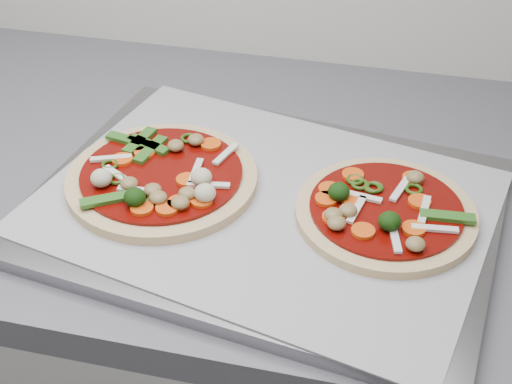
# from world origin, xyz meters

# --- Properties ---
(baking_tray) EXTENTS (0.55, 0.44, 0.02)m
(baking_tray) POSITION_xyz_m (-0.46, 1.22, 0.91)
(baking_tray) COLOR gray
(baking_tray) RESTS_ON countertop
(parchment) EXTENTS (0.55, 0.45, 0.00)m
(parchment) POSITION_xyz_m (-0.46, 1.22, 0.92)
(parchment) COLOR #A4A3A9
(parchment) RESTS_ON baking_tray
(pizza_left) EXTENTS (0.24, 0.24, 0.04)m
(pizza_left) POSITION_xyz_m (-0.59, 1.22, 0.93)
(pizza_left) COLOR #E0BB85
(pizza_left) RESTS_ON parchment
(pizza_right) EXTENTS (0.21, 0.21, 0.03)m
(pizza_right) POSITION_xyz_m (-0.33, 1.22, 0.93)
(pizza_right) COLOR #E0BB85
(pizza_right) RESTS_ON parchment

